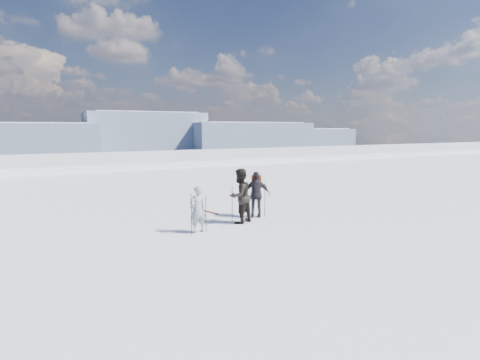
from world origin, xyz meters
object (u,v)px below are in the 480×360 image
(skier_grey, at_px, (198,209))
(skis_loose, at_px, (202,211))
(skier_dark, at_px, (240,196))
(skier_pack, at_px, (257,195))

(skier_grey, bearing_deg, skis_loose, -122.20)
(skis_loose, bearing_deg, skier_dark, -77.73)
(skier_dark, xyz_separation_m, skier_pack, (0.92, 0.45, -0.10))
(skier_dark, distance_m, skier_pack, 1.03)
(skier_pack, bearing_deg, skis_loose, -25.71)
(skier_dark, height_order, skier_pack, skier_dark)
(skier_grey, distance_m, skier_dark, 1.81)
(skier_dark, bearing_deg, skis_loose, -100.40)
(skis_loose, bearing_deg, skier_pack, -52.76)
(skier_pack, distance_m, skis_loose, 2.49)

